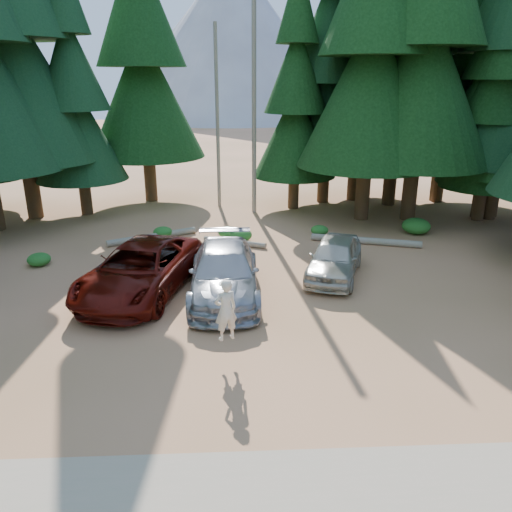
% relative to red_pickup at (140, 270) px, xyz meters
% --- Properties ---
extents(ground, '(160.00, 160.00, 0.00)m').
position_rel_red_pickup_xyz_m(ground, '(3.69, -3.45, -0.88)').
color(ground, olive).
rests_on(ground, ground).
extents(forest_belt_north, '(36.00, 7.00, 22.00)m').
position_rel_red_pickup_xyz_m(forest_belt_north, '(3.69, 11.55, -0.88)').
color(forest_belt_north, black).
rests_on(forest_belt_north, ground).
extents(snag_front, '(0.24, 0.24, 12.00)m').
position_rel_red_pickup_xyz_m(snag_front, '(4.49, 11.05, 5.12)').
color(snag_front, slate).
rests_on(snag_front, ground).
extents(snag_back, '(0.20, 0.20, 10.00)m').
position_rel_red_pickup_xyz_m(snag_back, '(2.49, 12.55, 4.12)').
color(snag_back, slate).
rests_on(snag_back, ground).
extents(mountain_peak, '(48.00, 50.00, 28.00)m').
position_rel_red_pickup_xyz_m(mountain_peak, '(1.11, 84.78, 11.83)').
color(mountain_peak, gray).
rests_on(mountain_peak, ground).
extents(red_pickup, '(4.42, 6.86, 1.76)m').
position_rel_red_pickup_xyz_m(red_pickup, '(0.00, 0.00, 0.00)').
color(red_pickup, '#530D07').
rests_on(red_pickup, ground).
extents(silver_minivan_center, '(2.37, 5.83, 1.69)m').
position_rel_red_pickup_xyz_m(silver_minivan_center, '(2.95, -0.36, -0.03)').
color(silver_minivan_center, '#9EA0A6').
rests_on(silver_minivan_center, ground).
extents(silver_minivan_right, '(3.17, 4.80, 1.52)m').
position_rel_red_pickup_xyz_m(silver_minivan_right, '(7.14, 1.23, -0.12)').
color(silver_minivan_right, '#BCB7A7').
rests_on(silver_minivan_right, ground).
extents(frisbee_player, '(0.75, 0.64, 1.73)m').
position_rel_red_pickup_xyz_m(frisbee_player, '(3.05, -4.55, 0.58)').
color(frisbee_player, beige).
rests_on(frisbee_player, ground).
extents(log_left, '(3.96, 2.29, 0.31)m').
position_rel_red_pickup_xyz_m(log_left, '(-0.53, 6.13, -0.73)').
color(log_left, slate).
rests_on(log_left, ground).
extents(log_mid, '(2.89, 1.44, 0.25)m').
position_rel_red_pickup_xyz_m(log_mid, '(3.34, 5.19, -0.75)').
color(log_mid, slate).
rests_on(log_mid, ground).
extents(log_right, '(4.85, 1.75, 0.32)m').
position_rel_red_pickup_xyz_m(log_right, '(9.35, 5.02, -0.72)').
color(log_right, slate).
rests_on(log_right, ground).
extents(shrub_far_left, '(0.92, 0.92, 0.51)m').
position_rel_red_pickup_xyz_m(shrub_far_left, '(-4.65, 2.96, -0.63)').
color(shrub_far_left, '#1F6920').
rests_on(shrub_far_left, ground).
extents(shrub_left, '(0.91, 0.91, 0.50)m').
position_rel_red_pickup_xyz_m(shrub_left, '(-0.09, 6.55, -0.63)').
color(shrub_left, '#1F6920').
rests_on(shrub_left, ground).
extents(shrub_center_left, '(1.10, 1.10, 0.60)m').
position_rel_red_pickup_xyz_m(shrub_center_left, '(3.61, 5.75, -0.58)').
color(shrub_center_left, '#1F6920').
rests_on(shrub_center_left, ground).
extents(shrub_center_right, '(0.99, 0.99, 0.55)m').
position_rel_red_pickup_xyz_m(shrub_center_right, '(3.07, 6.22, -0.61)').
color(shrub_center_right, '#1F6920').
rests_on(shrub_center_right, ground).
extents(shrub_right, '(0.84, 0.84, 0.46)m').
position_rel_red_pickup_xyz_m(shrub_right, '(7.48, 6.55, -0.65)').
color(shrub_right, '#1F6920').
rests_on(shrub_right, ground).
extents(shrub_far_right, '(1.37, 1.37, 0.75)m').
position_rel_red_pickup_xyz_m(shrub_far_right, '(12.23, 6.55, -0.50)').
color(shrub_far_right, '#1F6920').
rests_on(shrub_far_right, ground).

